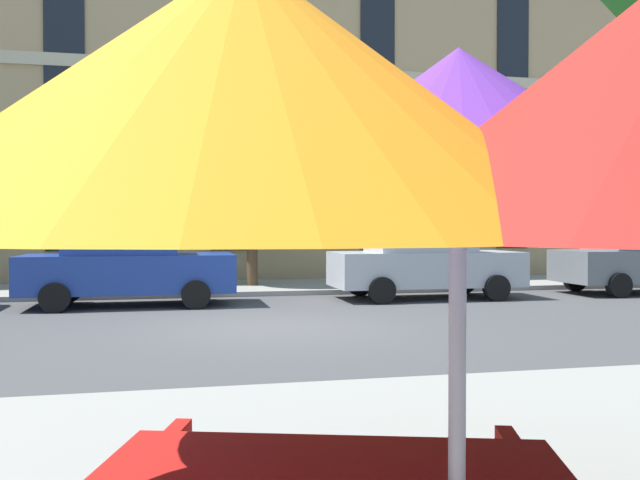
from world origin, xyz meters
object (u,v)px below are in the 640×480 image
object	(u,v)px
sedan_blue	(127,261)
street_tree_middle	(248,171)
sedan_silver	(423,258)
patio_umbrella	(458,150)

from	to	relation	value
sedan_blue	street_tree_middle	size ratio (longest dim) A/B	0.95
sedan_silver	street_tree_middle	distance (m)	5.42
sedan_blue	patio_umbrella	xyz separation A→B (m)	(1.87, -12.70, 1.00)
sedan_blue	sedan_silver	distance (m)	6.72
sedan_blue	street_tree_middle	bearing A→B (deg)	47.26
street_tree_middle	patio_umbrella	size ratio (longest dim) A/B	1.26
street_tree_middle	patio_umbrella	world-z (taller)	street_tree_middle
sedan_silver	street_tree_middle	size ratio (longest dim) A/B	0.95
sedan_blue	patio_umbrella	bearing A→B (deg)	-81.61
sedan_blue	sedan_silver	xyz separation A→B (m)	(6.72, 0.00, 0.00)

